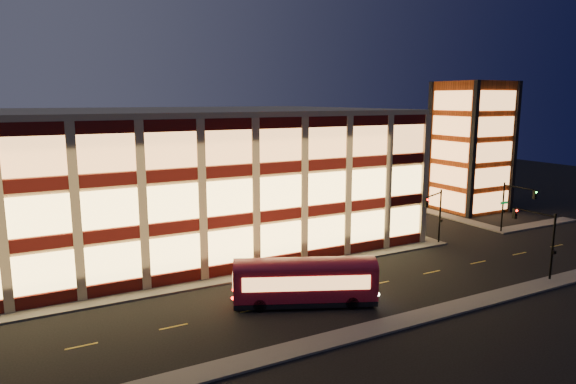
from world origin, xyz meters
TOP-DOWN VIEW (x-y plane):
  - ground at (0.00, 0.00)m, footprint 200.00×200.00m
  - sidewalk_office_south at (-3.00, 1.00)m, footprint 54.00×2.00m
  - sidewalk_office_east at (23.00, 17.00)m, footprint 2.00×30.00m
  - sidewalk_tower_south at (40.00, 1.00)m, footprint 14.00×2.00m
  - sidewalk_tower_west at (34.00, 17.00)m, footprint 2.00×30.00m
  - sidewalk_near at (0.00, -13.00)m, footprint 100.00×2.00m
  - office_building at (-2.91, 16.91)m, footprint 50.45×30.45m
  - stair_tower at (39.95, 11.95)m, footprint 8.60×8.60m
  - traffic_signal_far at (22.21, 0.24)m, footprint 3.79×1.87m
  - traffic_signal_right at (33.50, -0.62)m, footprint 1.20×4.37m
  - traffic_signal_near at (23.50, -11.03)m, footprint 0.32×4.45m
  - trolley_bus at (2.04, -6.87)m, footprint 11.01×6.94m

SIDE VIEW (x-z plane):
  - ground at x=0.00m, z-range 0.00..0.00m
  - sidewalk_office_south at x=-3.00m, z-range 0.00..0.15m
  - sidewalk_office_east at x=23.00m, z-range 0.00..0.15m
  - sidewalk_tower_south at x=40.00m, z-range 0.00..0.15m
  - sidewalk_tower_west at x=34.00m, z-range 0.00..0.15m
  - sidewalk_near at x=0.00m, z-range 0.00..0.15m
  - trolley_bus at x=2.04m, z-range 0.20..3.88m
  - traffic_signal_right at x=33.50m, z-range 1.10..7.10m
  - traffic_signal_far at x=22.21m, z-range 1.11..7.11m
  - traffic_signal_near at x=23.50m, z-range 1.13..7.13m
  - office_building at x=-2.91m, z-range 0.00..14.50m
  - stair_tower at x=39.95m, z-range -0.01..17.99m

